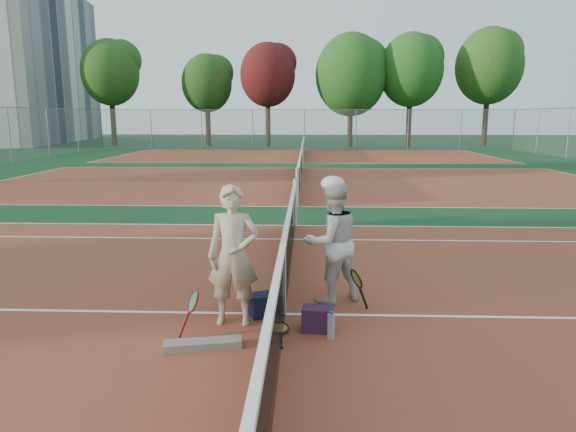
{
  "coord_description": "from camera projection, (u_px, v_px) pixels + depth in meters",
  "views": [
    {
      "loc": [
        0.29,
        -6.29,
        2.54
      ],
      "look_at": [
        0.0,
        1.3,
        1.05
      ],
      "focal_mm": 32.0,
      "sensor_mm": 36.0,
      "label": 1
    }
  ],
  "objects": [
    {
      "name": "net_cover_canvas",
      "position": [
        203.0,
        344.0,
        5.69
      ],
      "size": [
        0.88,
        0.36,
        0.09
      ],
      "primitive_type": "cube",
      "rotation": [
        0.0,
        0.0,
        0.2
      ],
      "color": "slate",
      "rests_on": "ground"
    },
    {
      "name": "racket_red",
      "position": [
        193.0,
        314.0,
        5.94
      ],
      "size": [
        0.36,
        0.36,
        0.56
      ],
      "primitive_type": null,
      "rotation": [
        0.0,
        0.0,
        0.49
      ],
      "color": "maroon",
      "rests_on": "ground"
    },
    {
      "name": "apartment_block",
      "position": [
        15.0,
        63.0,
        49.43
      ],
      "size": [
        12.96,
        23.18,
        15.0
      ],
      "primitive_type": "cube",
      "rotation": [
        0.0,
        0.0,
        0.14
      ],
      "color": "beige",
      "rests_on": "ground"
    },
    {
      "name": "player_a",
      "position": [
        233.0,
        256.0,
        6.24
      ],
      "size": [
        0.63,
        0.42,
        1.73
      ],
      "primitive_type": "imported",
      "rotation": [
        0.0,
        0.0,
        0.01
      ],
      "color": "#BFAF94",
      "rests_on": "ground"
    },
    {
      "name": "court_far_b",
      "position": [
        303.0,
        156.0,
        33.14
      ],
      "size": [
        23.77,
        10.97,
        0.01
      ],
      "primitive_type": "cube",
      "color": "brown",
      "rests_on": "ground"
    },
    {
      "name": "ground",
      "position": [
        284.0,
        314.0,
        6.67
      ],
      "size": [
        130.0,
        130.0,
        0.0
      ],
      "primitive_type": "plane",
      "color": "#0E3319",
      "rests_on": "ground"
    },
    {
      "name": "player_b",
      "position": [
        332.0,
        242.0,
        7.0
      ],
      "size": [
        1.02,
        0.94,
        1.69
      ],
      "primitive_type": "imported",
      "rotation": [
        0.0,
        0.0,
        3.61
      ],
      "color": "silver",
      "rests_on": "ground"
    },
    {
      "name": "racket_black_held",
      "position": [
        356.0,
        290.0,
        6.74
      ],
      "size": [
        0.34,
        0.35,
        0.57
      ],
      "primitive_type": null,
      "rotation": [
        0.0,
        0.0,
        3.57
      ],
      "color": "black",
      "rests_on": "ground"
    },
    {
      "name": "sports_bag_navy",
      "position": [
        265.0,
        305.0,
        6.61
      ],
      "size": [
        0.44,
        0.38,
        0.29
      ],
      "primitive_type": "cube",
      "rotation": [
        0.0,
        0.0,
        0.42
      ],
      "color": "black",
      "rests_on": "ground"
    },
    {
      "name": "racket_spare",
      "position": [
        279.0,
        329.0,
        6.11
      ],
      "size": [
        0.34,
        0.63,
        0.08
      ],
      "primitive_type": null,
      "rotation": [
        0.0,
        0.0,
        1.68
      ],
      "color": "black",
      "rests_on": "ground"
    },
    {
      "name": "water_bottle",
      "position": [
        331.0,
        327.0,
        5.91
      ],
      "size": [
        0.09,
        0.09,
        0.3
      ],
      "primitive_type": "cylinder",
      "color": "silver",
      "rests_on": "ground"
    },
    {
      "name": "court_far_a",
      "position": [
        300.0,
        182.0,
        19.91
      ],
      "size": [
        23.77,
        10.97,
        0.01
      ],
      "primitive_type": "cube",
      "color": "brown",
      "rests_on": "ground"
    },
    {
      "name": "court_main",
      "position": [
        284.0,
        314.0,
        6.67
      ],
      "size": [
        23.77,
        10.97,
        0.01
      ],
      "primitive_type": "cube",
      "color": "brown",
      "rests_on": "ground"
    },
    {
      "name": "tree_back_3",
      "position": [
        351.0,
        75.0,
        41.7
      ],
      "size": [
        5.82,
        5.82,
        9.16
      ],
      "color": "#382314",
      "rests_on": "ground"
    },
    {
      "name": "net_far_a",
      "position": [
        300.0,
        169.0,
        19.81
      ],
      "size": [
        0.1,
        10.98,
        1.02
      ],
      "primitive_type": null,
      "color": "black",
      "rests_on": "ground"
    },
    {
      "name": "tree_back_4",
      "position": [
        411.0,
        70.0,
        41.6
      ],
      "size": [
        5.17,
        5.17,
        9.17
      ],
      "color": "#382314",
      "rests_on": "ground"
    },
    {
      "name": "tree_back_0",
      "position": [
        110.0,
        73.0,
        42.34
      ],
      "size": [
        4.72,
        4.72,
        8.77
      ],
      "color": "#382314",
      "rests_on": "ground"
    },
    {
      "name": "net_far_b",
      "position": [
        303.0,
        148.0,
        33.05
      ],
      "size": [
        0.1,
        10.98,
        1.02
      ],
      "primitive_type": null,
      "color": "black",
      "rests_on": "ground"
    },
    {
      "name": "sports_bag_purple",
      "position": [
        317.0,
        319.0,
        6.13
      ],
      "size": [
        0.39,
        0.28,
        0.29
      ],
      "primitive_type": "cube",
      "rotation": [
        0.0,
        0.0,
        -0.1
      ],
      "color": "#27102B",
      "rests_on": "ground"
    },
    {
      "name": "net_main",
      "position": [
        284.0,
        277.0,
        6.57
      ],
      "size": [
        0.1,
        10.98,
        1.02
      ],
      "primitive_type": null,
      "color": "black",
      "rests_on": "ground"
    },
    {
      "name": "tree_back_5",
      "position": [
        489.0,
        66.0,
        42.04
      ],
      "size": [
        5.43,
        5.43,
        9.67
      ],
      "color": "#382314",
      "rests_on": "ground"
    },
    {
      "name": "tree_back_maroon",
      "position": [
        268.0,
        75.0,
        41.99
      ],
      "size": [
        4.53,
        4.53,
        8.43
      ],
      "color": "#382314",
      "rests_on": "ground"
    },
    {
      "name": "fence_back",
      "position": [
        304.0,
        129.0,
        39.72
      ],
      "size": [
        32.0,
        0.06,
        3.0
      ],
      "primitive_type": null,
      "color": "slate",
      "rests_on": "ground"
    },
    {
      "name": "tree_back_1",
      "position": [
        207.0,
        84.0,
        43.22
      ],
      "size": [
        4.23,
        4.23,
        7.67
      ],
      "color": "#382314",
      "rests_on": "ground"
    }
  ]
}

